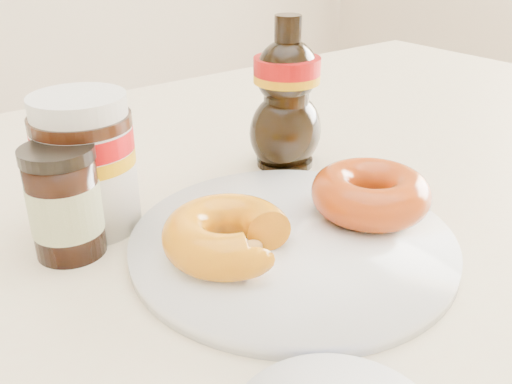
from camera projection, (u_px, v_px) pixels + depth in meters
dining_table at (290, 262)px, 0.62m from camera, size 1.40×0.90×0.75m
plate at (292, 242)px, 0.48m from camera, size 0.27×0.27×0.01m
donut_bitten at (227, 235)px, 0.44m from camera, size 0.14×0.14×0.04m
donut_whole at (371, 193)px, 0.51m from camera, size 0.11×0.11×0.04m
nutella_jar at (85, 158)px, 0.49m from camera, size 0.09×0.09×0.12m
syrup_bottle at (286, 94)px, 0.61m from camera, size 0.09×0.07×0.16m
dark_jar at (65, 203)px, 0.46m from camera, size 0.06×0.06×0.09m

